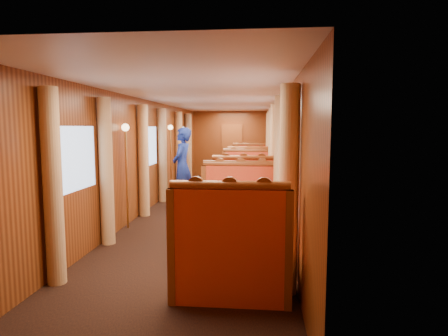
# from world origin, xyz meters

# --- Properties ---
(floor) EXTENTS (3.00, 12.00, 0.01)m
(floor) POSITION_xyz_m (0.00, 0.00, 0.00)
(floor) COLOR black
(floor) RESTS_ON ground
(ceiling) EXTENTS (3.00, 12.00, 0.01)m
(ceiling) POSITION_xyz_m (0.00, 0.00, 2.50)
(ceiling) COLOR silver
(ceiling) RESTS_ON wall_left
(wall_far) EXTENTS (3.00, 0.01, 2.50)m
(wall_far) POSITION_xyz_m (0.00, 6.00, 1.25)
(wall_far) COLOR brown
(wall_far) RESTS_ON floor
(wall_near) EXTENTS (3.00, 0.01, 2.50)m
(wall_near) POSITION_xyz_m (0.00, -6.00, 1.25)
(wall_near) COLOR brown
(wall_near) RESTS_ON floor
(wall_left) EXTENTS (0.01, 12.00, 2.50)m
(wall_left) POSITION_xyz_m (-1.50, 0.00, 1.25)
(wall_left) COLOR brown
(wall_left) RESTS_ON floor
(wall_right) EXTENTS (0.01, 12.00, 2.50)m
(wall_right) POSITION_xyz_m (1.50, 0.00, 1.25)
(wall_right) COLOR brown
(wall_right) RESTS_ON floor
(doorway_far) EXTENTS (0.80, 0.04, 2.00)m
(doorway_far) POSITION_xyz_m (0.00, 5.97, 1.00)
(doorway_far) COLOR brown
(doorway_far) RESTS_ON floor
(table_near) EXTENTS (1.05, 0.72, 0.75)m
(table_near) POSITION_xyz_m (0.75, -3.50, 0.38)
(table_near) COLOR white
(table_near) RESTS_ON floor
(banquette_near_fwd) EXTENTS (1.30, 0.55, 1.34)m
(banquette_near_fwd) POSITION_xyz_m (0.75, -4.51, 0.42)
(banquette_near_fwd) COLOR red
(banquette_near_fwd) RESTS_ON floor
(banquette_near_aft) EXTENTS (1.30, 0.55, 1.34)m
(banquette_near_aft) POSITION_xyz_m (0.75, -2.49, 0.42)
(banquette_near_aft) COLOR red
(banquette_near_aft) RESTS_ON floor
(table_mid) EXTENTS (1.05, 0.72, 0.75)m
(table_mid) POSITION_xyz_m (0.75, 0.00, 0.38)
(table_mid) COLOR white
(table_mid) RESTS_ON floor
(banquette_mid_fwd) EXTENTS (1.30, 0.55, 1.34)m
(banquette_mid_fwd) POSITION_xyz_m (0.75, -1.01, 0.42)
(banquette_mid_fwd) COLOR red
(banquette_mid_fwd) RESTS_ON floor
(banquette_mid_aft) EXTENTS (1.30, 0.55, 1.34)m
(banquette_mid_aft) POSITION_xyz_m (0.75, 1.01, 0.42)
(banquette_mid_aft) COLOR red
(banquette_mid_aft) RESTS_ON floor
(table_far) EXTENTS (1.05, 0.72, 0.75)m
(table_far) POSITION_xyz_m (0.75, 3.50, 0.38)
(table_far) COLOR white
(table_far) RESTS_ON floor
(banquette_far_fwd) EXTENTS (1.30, 0.55, 1.34)m
(banquette_far_fwd) POSITION_xyz_m (0.75, 2.49, 0.42)
(banquette_far_fwd) COLOR red
(banquette_far_fwd) RESTS_ON floor
(banquette_far_aft) EXTENTS (1.30, 0.55, 1.34)m
(banquette_far_aft) POSITION_xyz_m (0.75, 4.51, 0.42)
(banquette_far_aft) COLOR red
(banquette_far_aft) RESTS_ON floor
(tea_tray) EXTENTS (0.40, 0.34, 0.01)m
(tea_tray) POSITION_xyz_m (0.65, -3.54, 0.76)
(tea_tray) COLOR silver
(tea_tray) RESTS_ON table_near
(teapot_left) EXTENTS (0.21, 0.19, 0.14)m
(teapot_left) POSITION_xyz_m (0.53, -3.61, 0.82)
(teapot_left) COLOR silver
(teapot_left) RESTS_ON tea_tray
(teapot_right) EXTENTS (0.18, 0.15, 0.13)m
(teapot_right) POSITION_xyz_m (0.71, -3.62, 0.82)
(teapot_right) COLOR silver
(teapot_right) RESTS_ON tea_tray
(teapot_back) EXTENTS (0.21, 0.19, 0.14)m
(teapot_back) POSITION_xyz_m (0.64, -3.45, 0.82)
(teapot_back) COLOR silver
(teapot_back) RESTS_ON tea_tray
(fruit_plate) EXTENTS (0.21, 0.21, 0.05)m
(fruit_plate) POSITION_xyz_m (1.08, -3.58, 0.77)
(fruit_plate) COLOR white
(fruit_plate) RESTS_ON table_near
(cup_inboard) EXTENTS (0.08, 0.08, 0.26)m
(cup_inboard) POSITION_xyz_m (0.34, -3.40, 0.86)
(cup_inboard) COLOR white
(cup_inboard) RESTS_ON table_near
(cup_outboard) EXTENTS (0.08, 0.08, 0.26)m
(cup_outboard) POSITION_xyz_m (0.48, -3.30, 0.86)
(cup_outboard) COLOR white
(cup_outboard) RESTS_ON table_near
(rose_vase_mid) EXTENTS (0.06, 0.06, 0.36)m
(rose_vase_mid) POSITION_xyz_m (0.79, -0.03, 0.93)
(rose_vase_mid) COLOR silver
(rose_vase_mid) RESTS_ON table_mid
(rose_vase_far) EXTENTS (0.06, 0.06, 0.36)m
(rose_vase_far) POSITION_xyz_m (0.76, 3.46, 0.93)
(rose_vase_far) COLOR silver
(rose_vase_far) RESTS_ON table_far
(window_left_near) EXTENTS (0.01, 1.20, 0.90)m
(window_left_near) POSITION_xyz_m (-1.49, -3.50, 1.45)
(window_left_near) COLOR #8EADD6
(window_left_near) RESTS_ON wall_left
(curtain_left_near_a) EXTENTS (0.22, 0.22, 2.35)m
(curtain_left_near_a) POSITION_xyz_m (-1.38, -4.28, 1.18)
(curtain_left_near_a) COLOR #DDAC71
(curtain_left_near_a) RESTS_ON floor
(curtain_left_near_b) EXTENTS (0.22, 0.22, 2.35)m
(curtain_left_near_b) POSITION_xyz_m (-1.38, -2.72, 1.18)
(curtain_left_near_b) COLOR #DDAC71
(curtain_left_near_b) RESTS_ON floor
(window_right_near) EXTENTS (0.01, 1.20, 0.90)m
(window_right_near) POSITION_xyz_m (1.49, -3.50, 1.45)
(window_right_near) COLOR #8EADD6
(window_right_near) RESTS_ON wall_right
(curtain_right_near_a) EXTENTS (0.22, 0.22, 2.35)m
(curtain_right_near_a) POSITION_xyz_m (1.38, -4.28, 1.18)
(curtain_right_near_a) COLOR #DDAC71
(curtain_right_near_a) RESTS_ON floor
(curtain_right_near_b) EXTENTS (0.22, 0.22, 2.35)m
(curtain_right_near_b) POSITION_xyz_m (1.38, -2.72, 1.18)
(curtain_right_near_b) COLOR #DDAC71
(curtain_right_near_b) RESTS_ON floor
(window_left_mid) EXTENTS (0.01, 1.20, 0.90)m
(window_left_mid) POSITION_xyz_m (-1.49, 0.00, 1.45)
(window_left_mid) COLOR #8EADD6
(window_left_mid) RESTS_ON wall_left
(curtain_left_mid_a) EXTENTS (0.22, 0.22, 2.35)m
(curtain_left_mid_a) POSITION_xyz_m (-1.38, -0.78, 1.18)
(curtain_left_mid_a) COLOR #DDAC71
(curtain_left_mid_a) RESTS_ON floor
(curtain_left_mid_b) EXTENTS (0.22, 0.22, 2.35)m
(curtain_left_mid_b) POSITION_xyz_m (-1.38, 0.78, 1.18)
(curtain_left_mid_b) COLOR #DDAC71
(curtain_left_mid_b) RESTS_ON floor
(window_right_mid) EXTENTS (0.01, 1.20, 0.90)m
(window_right_mid) POSITION_xyz_m (1.49, 0.00, 1.45)
(window_right_mid) COLOR #8EADD6
(window_right_mid) RESTS_ON wall_right
(curtain_right_mid_a) EXTENTS (0.22, 0.22, 2.35)m
(curtain_right_mid_a) POSITION_xyz_m (1.38, -0.78, 1.18)
(curtain_right_mid_a) COLOR #DDAC71
(curtain_right_mid_a) RESTS_ON floor
(curtain_right_mid_b) EXTENTS (0.22, 0.22, 2.35)m
(curtain_right_mid_b) POSITION_xyz_m (1.38, 0.78, 1.18)
(curtain_right_mid_b) COLOR #DDAC71
(curtain_right_mid_b) RESTS_ON floor
(window_left_far) EXTENTS (0.01, 1.20, 0.90)m
(window_left_far) POSITION_xyz_m (-1.49, 3.50, 1.45)
(window_left_far) COLOR #8EADD6
(window_left_far) RESTS_ON wall_left
(curtain_left_far_a) EXTENTS (0.22, 0.22, 2.35)m
(curtain_left_far_a) POSITION_xyz_m (-1.38, 2.72, 1.18)
(curtain_left_far_a) COLOR #DDAC71
(curtain_left_far_a) RESTS_ON floor
(curtain_left_far_b) EXTENTS (0.22, 0.22, 2.35)m
(curtain_left_far_b) POSITION_xyz_m (-1.38, 4.28, 1.18)
(curtain_left_far_b) COLOR #DDAC71
(curtain_left_far_b) RESTS_ON floor
(window_right_far) EXTENTS (0.01, 1.20, 0.90)m
(window_right_far) POSITION_xyz_m (1.49, 3.50, 1.45)
(window_right_far) COLOR #8EADD6
(window_right_far) RESTS_ON wall_right
(curtain_right_far_a) EXTENTS (0.22, 0.22, 2.35)m
(curtain_right_far_a) POSITION_xyz_m (1.38, 2.72, 1.18)
(curtain_right_far_a) COLOR #DDAC71
(curtain_right_far_a) RESTS_ON floor
(curtain_right_far_b) EXTENTS (0.22, 0.22, 2.35)m
(curtain_right_far_b) POSITION_xyz_m (1.38, 4.28, 1.18)
(curtain_right_far_b) COLOR #DDAC71
(curtain_right_far_b) RESTS_ON floor
(sconce_left_fore) EXTENTS (0.14, 0.14, 1.95)m
(sconce_left_fore) POSITION_xyz_m (-1.40, -1.75, 1.38)
(sconce_left_fore) COLOR #BF8C3F
(sconce_left_fore) RESTS_ON floor
(sconce_right_fore) EXTENTS (0.14, 0.14, 1.95)m
(sconce_right_fore) POSITION_xyz_m (1.40, -1.75, 1.38)
(sconce_right_fore) COLOR #BF8C3F
(sconce_right_fore) RESTS_ON floor
(sconce_left_aft) EXTENTS (0.14, 0.14, 1.95)m
(sconce_left_aft) POSITION_xyz_m (-1.40, 1.75, 1.38)
(sconce_left_aft) COLOR #BF8C3F
(sconce_left_aft) RESTS_ON floor
(sconce_right_aft) EXTENTS (0.14, 0.14, 1.95)m
(sconce_right_aft) POSITION_xyz_m (1.40, 1.75, 1.38)
(sconce_right_aft) COLOR #BF8C3F
(sconce_right_aft) RESTS_ON floor
(steward) EXTENTS (0.53, 0.73, 1.88)m
(steward) POSITION_xyz_m (-0.81, 0.45, 0.94)
(steward) COLOR navy
(steward) RESTS_ON floor
(passenger) EXTENTS (0.40, 0.44, 0.76)m
(passenger) POSITION_xyz_m (0.75, 0.74, 0.74)
(passenger) COLOR beige
(passenger) RESTS_ON banquette_mid_aft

